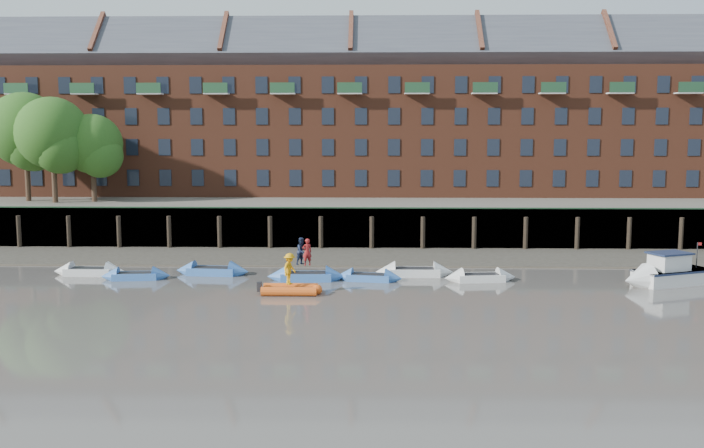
{
  "coord_description": "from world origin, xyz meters",
  "views": [
    {
      "loc": [
        1.92,
        -36.05,
        9.06
      ],
      "look_at": [
        0.7,
        12.0,
        3.2
      ],
      "focal_mm": 38.0,
      "sensor_mm": 36.0,
      "label": 1
    }
  ],
  "objects_px": {
    "rowboat_2": "(212,271)",
    "person_rib_crew": "(290,269)",
    "person_rower_a": "(307,252)",
    "rowboat_0": "(90,271)",
    "rowboat_6": "(480,277)",
    "rowboat_3": "(306,276)",
    "person_rower_b": "(302,251)",
    "rowboat_5": "(414,272)",
    "rowboat_1": "(136,276)",
    "motor_launch": "(661,275)",
    "rowboat_4": "(369,277)",
    "rib_tender": "(292,289)"
  },
  "relations": [
    {
      "from": "rowboat_1",
      "to": "person_rower_b",
      "type": "relative_size",
      "value": 2.54
    },
    {
      "from": "motor_launch",
      "to": "rowboat_2",
      "type": "bearing_deg",
      "value": -27.8
    },
    {
      "from": "rowboat_0",
      "to": "rib_tender",
      "type": "distance_m",
      "value": 14.66
    },
    {
      "from": "rowboat_6",
      "to": "motor_launch",
      "type": "distance_m",
      "value": 10.71
    },
    {
      "from": "rowboat_5",
      "to": "motor_launch",
      "type": "bearing_deg",
      "value": -9.96
    },
    {
      "from": "rib_tender",
      "to": "rowboat_4",
      "type": "bearing_deg",
      "value": 42.08
    },
    {
      "from": "motor_launch",
      "to": "rowboat_5",
      "type": "bearing_deg",
      "value": -32.33
    },
    {
      "from": "rowboat_6",
      "to": "rib_tender",
      "type": "xyz_separation_m",
      "value": [
        -11.2,
        -3.96,
        0.03
      ]
    },
    {
      "from": "person_rower_a",
      "to": "person_rower_b",
      "type": "distance_m",
      "value": 0.42
    },
    {
      "from": "motor_launch",
      "to": "person_rib_crew",
      "type": "bearing_deg",
      "value": -14.54
    },
    {
      "from": "rowboat_4",
      "to": "person_rib_crew",
      "type": "bearing_deg",
      "value": -129.29
    },
    {
      "from": "rib_tender",
      "to": "person_rower_a",
      "type": "height_order",
      "value": "person_rower_a"
    },
    {
      "from": "rowboat_4",
      "to": "motor_launch",
      "type": "distance_m",
      "value": 17.55
    },
    {
      "from": "rowboat_4",
      "to": "rib_tender",
      "type": "relative_size",
      "value": 1.26
    },
    {
      "from": "rowboat_6",
      "to": "person_rower_b",
      "type": "bearing_deg",
      "value": 171.95
    },
    {
      "from": "rowboat_5",
      "to": "person_rower_a",
      "type": "height_order",
      "value": "person_rower_a"
    },
    {
      "from": "person_rib_crew",
      "to": "rowboat_1",
      "type": "bearing_deg",
      "value": 90.34
    },
    {
      "from": "rowboat_3",
      "to": "rowboat_5",
      "type": "distance_m",
      "value": 6.99
    },
    {
      "from": "rowboat_0",
      "to": "rib_tender",
      "type": "relative_size",
      "value": 1.37
    },
    {
      "from": "rowboat_2",
      "to": "rowboat_3",
      "type": "distance_m",
      "value": 6.46
    },
    {
      "from": "rowboat_1",
      "to": "motor_launch",
      "type": "bearing_deg",
      "value": -8.04
    },
    {
      "from": "rowboat_4",
      "to": "rowboat_6",
      "type": "distance_m",
      "value": 6.86
    },
    {
      "from": "rowboat_6",
      "to": "person_rib_crew",
      "type": "bearing_deg",
      "value": -167.85
    },
    {
      "from": "rowboat_1",
      "to": "rib_tender",
      "type": "bearing_deg",
      "value": -27.65
    },
    {
      "from": "rowboat_3",
      "to": "person_rib_crew",
      "type": "distance_m",
      "value": 4.16
    },
    {
      "from": "rowboat_5",
      "to": "rowboat_6",
      "type": "distance_m",
      "value": 4.28
    },
    {
      "from": "rib_tender",
      "to": "person_rower_b",
      "type": "distance_m",
      "value": 4.43
    },
    {
      "from": "rowboat_2",
      "to": "person_rib_crew",
      "type": "distance_m",
      "value": 8.07
    },
    {
      "from": "rib_tender",
      "to": "person_rower_b",
      "type": "height_order",
      "value": "person_rower_b"
    },
    {
      "from": "rowboat_1",
      "to": "rowboat_3",
      "type": "height_order",
      "value": "rowboat_3"
    },
    {
      "from": "person_rower_b",
      "to": "rowboat_2",
      "type": "bearing_deg",
      "value": 117.98
    },
    {
      "from": "rowboat_1",
      "to": "rowboat_6",
      "type": "xyz_separation_m",
      "value": [
        21.44,
        -0.04,
        0.01
      ]
    },
    {
      "from": "rowboat_4",
      "to": "person_rib_crew",
      "type": "xyz_separation_m",
      "value": [
        -4.48,
        -3.92,
        1.23
      ]
    },
    {
      "from": "rowboat_1",
      "to": "rowboat_6",
      "type": "distance_m",
      "value": 21.44
    },
    {
      "from": "rowboat_2",
      "to": "person_rib_crew",
      "type": "height_order",
      "value": "person_rib_crew"
    },
    {
      "from": "person_rower_b",
      "to": "rowboat_3",
      "type": "bearing_deg",
      "value": -83.89
    },
    {
      "from": "motor_launch",
      "to": "person_rib_crew",
      "type": "height_order",
      "value": "person_rib_crew"
    },
    {
      "from": "rowboat_3",
      "to": "person_rib_crew",
      "type": "relative_size",
      "value": 2.73
    },
    {
      "from": "rowboat_0",
      "to": "person_rower_b",
      "type": "height_order",
      "value": "person_rower_b"
    },
    {
      "from": "person_rib_crew",
      "to": "person_rower_a",
      "type": "bearing_deg",
      "value": 12.33
    },
    {
      "from": "rowboat_2",
      "to": "person_rower_a",
      "type": "height_order",
      "value": "person_rower_a"
    },
    {
      "from": "rowboat_0",
      "to": "rowboat_6",
      "type": "xyz_separation_m",
      "value": [
        24.85,
        -1.39,
        -0.01
      ]
    },
    {
      "from": "rowboat_4",
      "to": "rowboat_5",
      "type": "distance_m",
      "value": 3.36
    },
    {
      "from": "rowboat_2",
      "to": "person_rib_crew",
      "type": "relative_size",
      "value": 2.74
    },
    {
      "from": "rowboat_4",
      "to": "rowboat_1",
      "type": "bearing_deg",
      "value": -170.76
    },
    {
      "from": "rowboat_1",
      "to": "motor_launch",
      "type": "distance_m",
      "value": 32.11
    },
    {
      "from": "rowboat_2",
      "to": "rowboat_5",
      "type": "distance_m",
      "value": 13.02
    },
    {
      "from": "rib_tender",
      "to": "motor_launch",
      "type": "distance_m",
      "value": 22.07
    },
    {
      "from": "rowboat_3",
      "to": "person_rib_crew",
      "type": "height_order",
      "value": "person_rib_crew"
    },
    {
      "from": "rowboat_3",
      "to": "rowboat_6",
      "type": "xyz_separation_m",
      "value": [
        10.74,
        0.01,
        -0.02
      ]
    }
  ]
}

